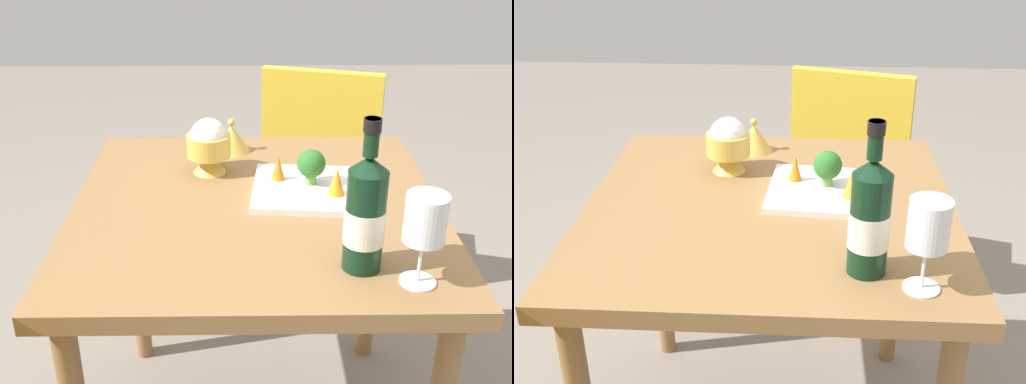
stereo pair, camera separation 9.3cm
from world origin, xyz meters
TOP-DOWN VIEW (x-y plane):
  - dining_table at (0.00, 0.00)m, footprint 0.84×0.84m
  - chair_by_wall at (0.25, 0.79)m, footprint 0.49×0.49m
  - wine_bottle at (0.20, -0.27)m, footprint 0.08×0.08m
  - wine_glass at (0.29, -0.32)m, footprint 0.08×0.08m
  - rice_bowl at (-0.12, 0.18)m, footprint 0.11×0.11m
  - rice_bowl_lid at (-0.06, 0.32)m, footprint 0.10×0.10m
  - serving_plate at (0.12, 0.06)m, footprint 0.27×0.27m
  - broccoli_floret at (0.13, 0.07)m, footprint 0.07×0.07m
  - carrot_garnish_left at (0.05, 0.10)m, footprint 0.03×0.03m
  - carrot_garnish_right at (0.18, 0.01)m, footprint 0.04×0.04m

SIDE VIEW (x-z plane):
  - chair_by_wall at x=0.25m, z-range 0.10..0.95m
  - dining_table at x=0.00m, z-range 0.27..1.01m
  - serving_plate at x=0.12m, z-range 0.73..0.75m
  - rice_bowl_lid at x=-0.06m, z-range 0.73..0.82m
  - carrot_garnish_left at x=0.05m, z-range 0.75..0.81m
  - carrot_garnish_right at x=0.18m, z-range 0.75..0.82m
  - broccoli_floret at x=0.13m, z-range 0.76..0.84m
  - rice_bowl at x=-0.12m, z-range 0.74..0.88m
  - wine_bottle at x=0.20m, z-range 0.70..1.00m
  - wine_glass at x=0.29m, z-range 0.77..0.95m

